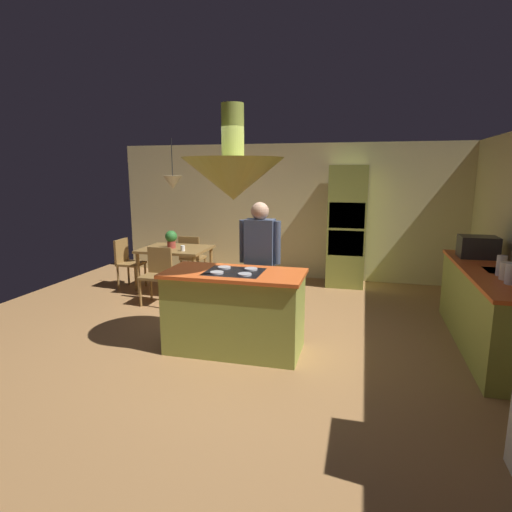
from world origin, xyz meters
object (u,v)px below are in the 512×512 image
Objects in this scene: oven_tower at (347,227)px; chair_facing_island at (157,272)px; canister_sugar at (507,271)px; chair_by_back_wall at (191,255)px; person_at_island at (260,259)px; canister_flour at (512,274)px; kitchen_island at (235,311)px; canister_tea at (501,266)px; dining_table at (176,254)px; potted_plant_on_table at (171,238)px; chair_at_corner at (127,260)px; microwave_on_counter at (478,247)px; cup_on_table at (183,248)px.

oven_tower reaches higher than chair_facing_island.
chair_by_back_wall is at bearing 151.92° from canister_sugar.
person_at_island reaches higher than canister_flour.
kitchen_island is at bearing -108.74° from oven_tower.
oven_tower reaches higher than canister_tea.
oven_tower is 1.93× the size of dining_table.
oven_tower is at bearing 33.03° from chair_facing_island.
chair_by_back_wall is (0.00, 1.35, 0.00)m from chair_facing_island.
dining_table is 3.71× the size of potted_plant_on_table.
chair_facing_island is 2.90× the size of potted_plant_on_table.
oven_tower is 3.22m from canister_tea.
microwave_on_counter is (5.48, -0.55, 0.57)m from chair_at_corner.
dining_table is 1.28× the size of chair_by_back_wall.
oven_tower is (1.10, 3.24, 0.60)m from kitchen_island.
microwave_on_counter is at bearing -95.73° from chair_at_corner.
oven_tower is 9.75× the size of canister_tea.
canister_flour is 1.38m from microwave_on_counter.
potted_plant_on_table reaches higher than kitchen_island.
oven_tower is 2.76m from person_at_island.
chair_by_back_wall is 4.20× the size of canister_flour.
cup_on_table is 0.49× the size of canister_sugar.
microwave_on_counter is (4.54, 0.13, 0.57)m from chair_facing_island.
kitchen_island is 2.95m from canister_tea.
chair_at_corner is 0.98m from potted_plant_on_table.
canister_sugar is (4.54, -1.75, 0.36)m from dining_table.
microwave_on_counter reaches higher than chair_facing_island.
chair_by_back_wall is at bearing 130.86° from person_at_island.
cup_on_table is 4.32m from microwave_on_counter.
chair_by_back_wall reaches higher than cup_on_table.
canister_flour is (2.70, -0.48, 0.08)m from person_at_island.
canister_tea is at bearing 153.71° from chair_by_back_wall.
kitchen_island is 3.43× the size of microwave_on_counter.
dining_table is 0.27m from potted_plant_on_table.
potted_plant_on_table is at bearing 161.48° from canister_tea.
oven_tower is 10.34× the size of canister_flour.
chair_by_back_wall is at bearing 150.18° from canister_flour.
chair_at_corner is at bearing 152.47° from person_at_island.
chair_at_corner is (-2.64, 2.10, 0.03)m from kitchen_island.
dining_table is at bearing 173.09° from microwave_on_counter.
canister_sugar reaches higher than dining_table.
potted_plant_on_table is at bearing -156.32° from dining_table.
chair_facing_island is 1.00× the size of chair_at_corner.
chair_by_back_wall is (-2.80, -0.47, -0.57)m from oven_tower.
oven_tower is at bearing -72.98° from chair_at_corner.
person_at_island is 2.75m from canister_flour.
person_at_island is 1.92× the size of chair_facing_island.
canister_sugar reaches higher than chair_by_back_wall.
chair_facing_island is at bearing -84.99° from potted_plant_on_table.
person_at_island is (1.84, -1.44, 0.29)m from dining_table.
kitchen_island is 3.29m from microwave_on_counter.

